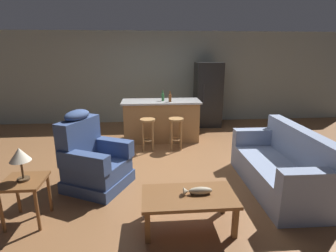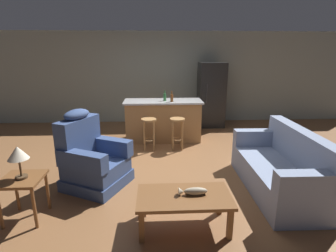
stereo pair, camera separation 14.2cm
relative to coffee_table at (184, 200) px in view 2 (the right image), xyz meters
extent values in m
plane|color=brown|center=(-0.14, 1.91, -0.36)|extent=(12.00, 12.00, 0.00)
cube|color=#939E93|center=(-0.14, 5.04, 0.94)|extent=(12.00, 0.05, 2.60)
cube|color=brown|center=(0.00, 0.00, 0.04)|extent=(1.10, 0.60, 0.04)
cube|color=brown|center=(-0.49, -0.24, -0.17)|extent=(0.06, 0.06, 0.38)
cube|color=brown|center=(0.49, -0.24, -0.17)|extent=(0.06, 0.06, 0.38)
cube|color=brown|center=(-0.49, 0.24, -0.17)|extent=(0.06, 0.06, 0.38)
cube|color=brown|center=(0.49, 0.24, -0.17)|extent=(0.06, 0.06, 0.38)
cube|color=#4C3823|center=(0.14, 0.01, 0.06)|extent=(0.22, 0.07, 0.01)
ellipsoid|color=tan|center=(0.14, 0.01, 0.10)|extent=(0.28, 0.09, 0.09)
cone|color=tan|center=(-0.03, 0.01, 0.10)|extent=(0.06, 0.10, 0.10)
cube|color=#8493B2|center=(1.49, 0.80, -0.26)|extent=(0.87, 1.92, 0.20)
cube|color=#8493B2|center=(1.49, 0.80, -0.05)|extent=(0.87, 1.92, 0.22)
cube|color=#8493B2|center=(1.81, 0.79, 0.32)|extent=(0.23, 1.90, 0.52)
cube|color=#8493B2|center=(1.47, -0.05, 0.20)|extent=(0.84, 0.22, 0.28)
cube|color=#8493B2|center=(1.51, 1.65, 0.20)|extent=(0.84, 0.22, 0.28)
cube|color=#384C7A|center=(-1.24, 1.09, -0.27)|extent=(1.12, 1.12, 0.18)
cube|color=#384C7A|center=(-1.24, 1.09, -0.06)|extent=(1.05, 1.03, 0.24)
cube|color=#384C7A|center=(-1.51, 1.22, 0.38)|extent=(0.55, 0.78, 0.64)
ellipsoid|color=#384C7A|center=(-1.51, 1.22, 0.76)|extent=(0.44, 0.53, 0.16)
cube|color=#384C7A|center=(-1.08, 1.37, 0.19)|extent=(0.80, 0.51, 0.26)
cube|color=#384C7A|center=(-1.37, 0.78, 0.19)|extent=(0.80, 0.51, 0.26)
cube|color=brown|center=(-1.96, 0.27, 0.18)|extent=(0.48, 0.48, 0.04)
cylinder|color=brown|center=(-1.76, 0.07, -0.10)|extent=(0.04, 0.04, 0.52)
cylinder|color=brown|center=(-2.16, 0.47, -0.10)|extent=(0.04, 0.04, 0.52)
cylinder|color=brown|center=(-1.76, 0.47, -0.10)|extent=(0.04, 0.04, 0.52)
cylinder|color=#4C3823|center=(-1.95, 0.26, 0.21)|extent=(0.14, 0.14, 0.03)
cylinder|color=#4C3823|center=(-1.95, 0.26, 0.34)|extent=(0.02, 0.02, 0.22)
cone|color=beige|center=(-1.95, 0.26, 0.53)|extent=(0.24, 0.24, 0.16)
cube|color=#9E7042|center=(-0.14, 3.26, 0.09)|extent=(1.71, 0.63, 0.91)
cube|color=#B2B2B2|center=(-0.14, 3.26, 0.57)|extent=(1.80, 0.70, 0.04)
cylinder|color=#A87A47|center=(-0.46, 2.63, 0.30)|extent=(0.32, 0.32, 0.04)
torus|color=#A87A47|center=(-0.46, 2.63, -0.14)|extent=(0.23, 0.23, 0.02)
cylinder|color=#A87A47|center=(-0.56, 2.53, -0.04)|extent=(0.04, 0.04, 0.64)
cylinder|color=#A87A47|center=(-0.36, 2.53, -0.04)|extent=(0.04, 0.04, 0.64)
cylinder|color=#A87A47|center=(-0.56, 2.73, -0.04)|extent=(0.04, 0.04, 0.64)
cylinder|color=#A87A47|center=(-0.36, 2.73, -0.04)|extent=(0.04, 0.04, 0.64)
cylinder|color=#A87A47|center=(0.14, 2.63, 0.30)|extent=(0.32, 0.32, 0.04)
torus|color=#A87A47|center=(0.14, 2.63, -0.14)|extent=(0.23, 0.23, 0.02)
cylinder|color=#A87A47|center=(0.04, 2.53, -0.04)|extent=(0.04, 0.04, 0.64)
cylinder|color=#A87A47|center=(0.24, 2.53, -0.04)|extent=(0.04, 0.04, 0.64)
cylinder|color=#A87A47|center=(0.04, 2.73, -0.04)|extent=(0.04, 0.04, 0.64)
cylinder|color=#A87A47|center=(0.24, 2.73, -0.04)|extent=(0.04, 0.04, 0.64)
cube|color=black|center=(1.24, 4.46, 0.52)|extent=(0.70, 0.66, 1.76)
cylinder|color=#333338|center=(1.05, 4.11, 0.60)|extent=(0.02, 0.02, 0.50)
cylinder|color=brown|center=(0.06, 3.10, 0.67)|extent=(0.07, 0.07, 0.17)
cylinder|color=brown|center=(0.06, 3.10, 0.79)|extent=(0.03, 0.03, 0.07)
cylinder|color=#2D6B38|center=(-0.09, 3.24, 0.67)|extent=(0.06, 0.06, 0.17)
cylinder|color=#2D6B38|center=(-0.09, 3.24, 0.79)|extent=(0.02, 0.02, 0.07)
camera|label=1|loc=(-0.47, -2.70, 1.67)|focal=28.00mm
camera|label=2|loc=(-0.33, -2.70, 1.67)|focal=28.00mm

